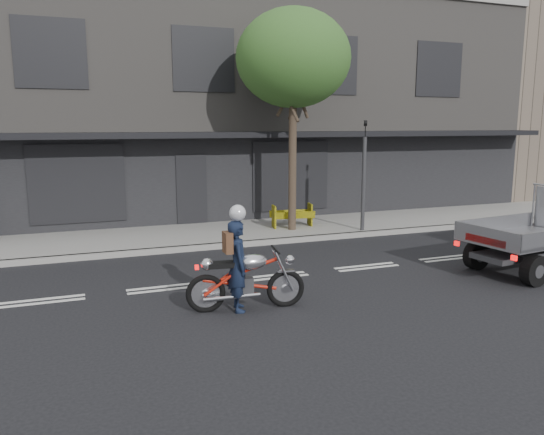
% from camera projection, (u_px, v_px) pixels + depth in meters
% --- Properties ---
extents(ground, '(80.00, 80.00, 0.00)m').
position_uv_depth(ground, '(273.00, 277.00, 11.91)').
color(ground, black).
rests_on(ground, ground).
extents(sidewalk, '(32.00, 3.20, 0.15)m').
position_uv_depth(sidewalk, '(220.00, 234.00, 16.23)').
color(sidewalk, gray).
rests_on(sidewalk, ground).
extents(kerb, '(32.00, 0.20, 0.15)m').
position_uv_depth(kerb, '(234.00, 245.00, 14.76)').
color(kerb, gray).
rests_on(kerb, ground).
extents(building_main, '(26.00, 10.00, 8.00)m').
position_uv_depth(building_main, '(176.00, 109.00, 21.64)').
color(building_main, slate).
rests_on(building_main, ground).
extents(street_tree, '(3.40, 3.40, 6.74)m').
position_uv_depth(street_tree, '(293.00, 59.00, 15.62)').
color(street_tree, '#382B21').
rests_on(street_tree, ground).
extents(traffic_light_pole, '(0.12, 0.12, 3.50)m').
position_uv_depth(traffic_light_pole, '(364.00, 182.00, 16.15)').
color(traffic_light_pole, '#2D2D30').
rests_on(traffic_light_pole, ground).
extents(motorcycle, '(2.21, 0.64, 1.14)m').
position_uv_depth(motorcycle, '(246.00, 278.00, 9.75)').
color(motorcycle, black).
rests_on(motorcycle, ground).
extents(rider, '(0.49, 0.67, 1.68)m').
position_uv_depth(rider, '(238.00, 266.00, 9.65)').
color(rider, black).
rests_on(rider, ground).
extents(construction_barrier, '(1.40, 0.71, 0.75)m').
position_uv_depth(construction_barrier, '(295.00, 216.00, 16.71)').
color(construction_barrier, yellow).
rests_on(construction_barrier, sidewalk).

